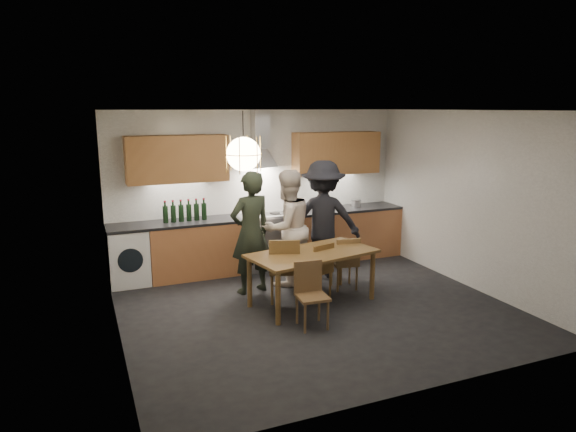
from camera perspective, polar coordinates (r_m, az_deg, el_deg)
name	(u,v)px	position (r m, az deg, el deg)	size (l,w,h in m)	color
ground	(315,308)	(7.01, 3.03, -10.12)	(5.00, 5.00, 0.00)	black
room_shell	(317,182)	(6.56, 3.20, 3.82)	(5.02, 4.52, 2.61)	white
counter_run	(267,241)	(8.59, -2.40, -2.77)	(5.00, 0.62, 0.90)	#D08350
range_stove	(265,242)	(8.58, -2.53, -2.85)	(0.90, 0.60, 0.92)	silver
wall_fixtures	(262,155)	(8.44, -2.91, 6.78)	(4.30, 0.54, 1.10)	#BC8048
pendant_lamp	(244,154)	(6.06, -4.96, 6.86)	(0.43, 0.43, 0.70)	black
dining_table	(312,258)	(6.96, 2.73, -4.69)	(1.85, 1.18, 0.72)	brown
chair_back_left	(284,266)	(7.01, -0.43, -5.58)	(0.53, 0.53, 0.91)	brown
chair_back_mid	(319,267)	(7.20, 3.50, -5.65)	(0.45, 0.45, 0.80)	brown
chair_back_right	(346,260)	(7.56, 6.46, -4.86)	(0.41, 0.41, 0.79)	brown
chair_front	(310,289)	(6.34, 2.50, -8.15)	(0.39, 0.39, 0.80)	brown
person_left	(251,233)	(7.34, -4.17, -1.86)	(0.65, 0.42, 1.77)	black
person_mid	(287,228)	(7.66, -0.11, -1.32)	(0.85, 0.66, 1.75)	beige
person_right	(323,219)	(8.05, 3.88, -0.36)	(1.19, 0.68, 1.84)	black
mixing_bowl	(327,208)	(8.85, 4.39, 0.86)	(0.28, 0.28, 0.07)	silver
stock_pot	(356,204)	(9.21, 7.59, 1.39)	(0.17, 0.17, 0.12)	silver
wine_bottles	(185,210)	(8.11, -11.38, 0.61)	(0.68, 0.08, 0.34)	black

